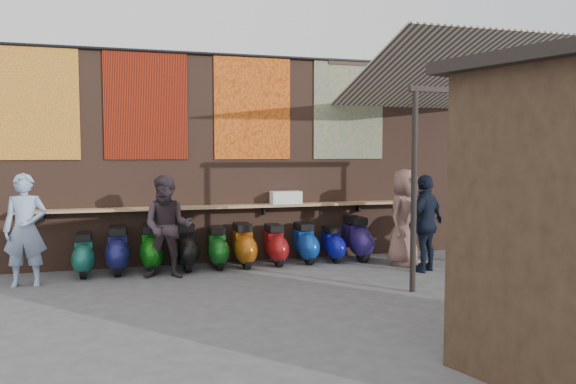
{
  "coord_description": "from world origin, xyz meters",
  "views": [
    {
      "loc": [
        -2.11,
        -8.19,
        2.14
      ],
      "look_at": [
        0.64,
        1.2,
        1.44
      ],
      "focal_mm": 35.0,
      "sensor_mm": 36.0,
      "label": 1
    }
  ],
  "objects_px": {
    "scooter_stool_5": "(243,245)",
    "shopper_grey": "(520,226)",
    "diner_right": "(168,227)",
    "scooter_stool_7": "(305,243)",
    "diner_left": "(25,230)",
    "scooter_stool_3": "(186,247)",
    "scooter_stool_8": "(333,244)",
    "scooter_stool_2": "(151,249)",
    "shopper_tan": "(405,217)",
    "scooter_stool_9": "(357,238)",
    "shopper_navy": "(426,223)",
    "scooter_stool_4": "(217,248)",
    "scooter_stool_6": "(275,245)",
    "scooter_stool_1": "(118,250)",
    "shelf_box": "(286,198)",
    "scooter_stool_0": "(84,255)"
  },
  "relations": [
    {
      "from": "scooter_stool_5",
      "to": "shopper_grey",
      "type": "xyz_separation_m",
      "value": [
        4.88,
        -1.54,
        0.39
      ]
    },
    {
      "from": "scooter_stool_5",
      "to": "diner_right",
      "type": "relative_size",
      "value": 0.48
    },
    {
      "from": "scooter_stool_7",
      "to": "diner_left",
      "type": "distance_m",
      "value": 4.92
    },
    {
      "from": "scooter_stool_3",
      "to": "scooter_stool_8",
      "type": "distance_m",
      "value": 2.83
    },
    {
      "from": "scooter_stool_2",
      "to": "shopper_tan",
      "type": "distance_m",
      "value": 4.72
    },
    {
      "from": "scooter_stool_9",
      "to": "scooter_stool_3",
      "type": "bearing_deg",
      "value": 179.61
    },
    {
      "from": "scooter_stool_3",
      "to": "scooter_stool_9",
      "type": "distance_m",
      "value": 3.36
    },
    {
      "from": "scooter_stool_7",
      "to": "shopper_tan",
      "type": "height_order",
      "value": "shopper_tan"
    },
    {
      "from": "diner_left",
      "to": "shopper_navy",
      "type": "bearing_deg",
      "value": -3.85
    },
    {
      "from": "scooter_stool_4",
      "to": "shopper_navy",
      "type": "bearing_deg",
      "value": -20.99
    },
    {
      "from": "scooter_stool_6",
      "to": "diner_right",
      "type": "height_order",
      "value": "diner_right"
    },
    {
      "from": "scooter_stool_2",
      "to": "diner_left",
      "type": "relative_size",
      "value": 0.48
    },
    {
      "from": "scooter_stool_8",
      "to": "shopper_navy",
      "type": "xyz_separation_m",
      "value": [
        1.27,
        -1.32,
        0.53
      ]
    },
    {
      "from": "scooter_stool_9",
      "to": "shopper_grey",
      "type": "distance_m",
      "value": 3.04
    },
    {
      "from": "scooter_stool_1",
      "to": "diner_left",
      "type": "relative_size",
      "value": 0.48
    },
    {
      "from": "scooter_stool_2",
      "to": "scooter_stool_7",
      "type": "xyz_separation_m",
      "value": [
        2.89,
        -0.01,
        -0.03
      ]
    },
    {
      "from": "shelf_box",
      "to": "scooter_stool_3",
      "type": "bearing_deg",
      "value": -172.43
    },
    {
      "from": "scooter_stool_6",
      "to": "scooter_stool_8",
      "type": "height_order",
      "value": "scooter_stool_6"
    },
    {
      "from": "scooter_stool_1",
      "to": "shopper_grey",
      "type": "distance_m",
      "value": 7.31
    },
    {
      "from": "scooter_stool_2",
      "to": "diner_left",
      "type": "xyz_separation_m",
      "value": [
        -1.97,
        -0.58,
        0.49
      ]
    },
    {
      "from": "scooter_stool_0",
      "to": "scooter_stool_3",
      "type": "height_order",
      "value": "scooter_stool_3"
    },
    {
      "from": "scooter_stool_7",
      "to": "diner_right",
      "type": "bearing_deg",
      "value": -166.6
    },
    {
      "from": "scooter_stool_2",
      "to": "shopper_grey",
      "type": "relative_size",
      "value": 0.55
    },
    {
      "from": "shopper_tan",
      "to": "scooter_stool_9",
      "type": "bearing_deg",
      "value": 99.99
    },
    {
      "from": "shelf_box",
      "to": "scooter_stool_2",
      "type": "xyz_separation_m",
      "value": [
        -2.59,
        -0.26,
        -0.84
      ]
    },
    {
      "from": "diner_right",
      "to": "scooter_stool_4",
      "type": "bearing_deg",
      "value": 46.58
    },
    {
      "from": "scooter_stool_1",
      "to": "diner_right",
      "type": "bearing_deg",
      "value": -37.54
    },
    {
      "from": "scooter_stool_5",
      "to": "diner_left",
      "type": "bearing_deg",
      "value": -171.79
    },
    {
      "from": "scooter_stool_7",
      "to": "diner_right",
      "type": "distance_m",
      "value": 2.76
    },
    {
      "from": "scooter_stool_4",
      "to": "scooter_stool_8",
      "type": "bearing_deg",
      "value": -1.05
    },
    {
      "from": "scooter_stool_1",
      "to": "shopper_tan",
      "type": "distance_m",
      "value": 5.29
    },
    {
      "from": "diner_right",
      "to": "scooter_stool_3",
      "type": "bearing_deg",
      "value": 72.91
    },
    {
      "from": "shelf_box",
      "to": "scooter_stool_1",
      "type": "height_order",
      "value": "shelf_box"
    },
    {
      "from": "scooter_stool_2",
      "to": "scooter_stool_4",
      "type": "bearing_deg",
      "value": -0.85
    },
    {
      "from": "scooter_stool_1",
      "to": "shopper_grey",
      "type": "height_order",
      "value": "shopper_grey"
    },
    {
      "from": "shelf_box",
      "to": "scooter_stool_5",
      "type": "bearing_deg",
      "value": -161.14
    },
    {
      "from": "shelf_box",
      "to": "scooter_stool_6",
      "type": "xyz_separation_m",
      "value": [
        -0.3,
        -0.29,
        -0.87
      ]
    },
    {
      "from": "scooter_stool_2",
      "to": "scooter_stool_5",
      "type": "distance_m",
      "value": 1.67
    },
    {
      "from": "diner_left",
      "to": "scooter_stool_0",
      "type": "bearing_deg",
      "value": 35.21
    },
    {
      "from": "scooter_stool_3",
      "to": "scooter_stool_1",
      "type": "bearing_deg",
      "value": -179.79
    },
    {
      "from": "shopper_navy",
      "to": "scooter_stool_4",
      "type": "bearing_deg",
      "value": -50.99
    },
    {
      "from": "diner_left",
      "to": "scooter_stool_7",
      "type": "bearing_deg",
      "value": 9.6
    },
    {
      "from": "scooter_stool_5",
      "to": "shopper_grey",
      "type": "height_order",
      "value": "shopper_grey"
    },
    {
      "from": "scooter_stool_2",
      "to": "shopper_navy",
      "type": "bearing_deg",
      "value": -16.25
    },
    {
      "from": "scooter_stool_4",
      "to": "scooter_stool_9",
      "type": "relative_size",
      "value": 0.88
    },
    {
      "from": "scooter_stool_8",
      "to": "scooter_stool_1",
      "type": "bearing_deg",
      "value": 179.28
    },
    {
      "from": "scooter_stool_7",
      "to": "scooter_stool_2",
      "type": "bearing_deg",
      "value": 179.77
    },
    {
      "from": "shopper_grey",
      "to": "shopper_tan",
      "type": "xyz_separation_m",
      "value": [
        -1.91,
        0.86,
        0.12
      ]
    },
    {
      "from": "scooter_stool_0",
      "to": "scooter_stool_5",
      "type": "distance_m",
      "value": 2.81
    },
    {
      "from": "scooter_stool_4",
      "to": "shopper_grey",
      "type": "height_order",
      "value": "shopper_grey"
    }
  ]
}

